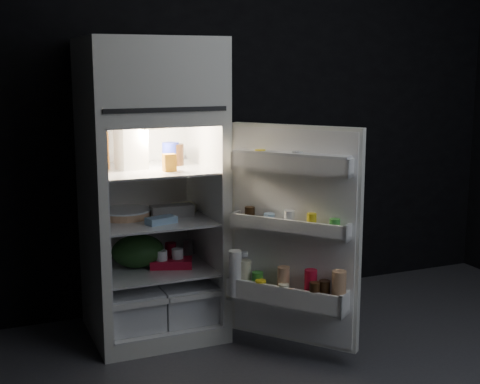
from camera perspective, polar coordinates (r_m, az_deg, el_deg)
name	(u,v)px	position (r m, az deg, el deg)	size (l,w,h in m)	color
wall_back	(244,106)	(4.59, 0.36, 7.34)	(4.00, 0.00, 2.70)	black
refrigerator	(150,179)	(4.02, -7.71, 1.10)	(0.76, 0.71, 1.78)	white
fridge_door	(292,240)	(3.69, 4.43, -4.12)	(0.60, 0.68, 1.22)	white
milk_jug	(131,149)	(3.95, -9.29, 3.68)	(0.15, 0.15, 0.24)	white
mayo_jar	(171,154)	(4.06, -5.93, 3.24)	(0.10, 0.10, 0.14)	#1C269A
jam_jar	(176,155)	(4.07, -5.44, 3.19)	(0.09, 0.09, 0.13)	#321D0D
amber_bottle	(103,150)	(3.97, -11.61, 3.49)	(0.08, 0.08, 0.22)	#AE5E1B
small_carton	(169,163)	(3.85, -6.04, 2.51)	(0.07, 0.05, 0.10)	orange
egg_carton	(172,211)	(4.04, -5.82, -1.61)	(0.26, 0.10, 0.07)	gray
pie	(125,214)	(4.06, -9.76, -1.88)	(0.31, 0.31, 0.04)	tan
flat_package	(161,220)	(3.88, -6.74, -2.41)	(0.17, 0.09, 0.04)	#82A8C9
wrapped_pkg	(184,207)	(4.19, -4.81, -1.30)	(0.13, 0.11, 0.05)	#EEEBC3
produce_bag	(138,251)	(4.08, -8.70, -5.00)	(0.32, 0.27, 0.20)	#193815
yogurt_tray	(171,263)	(4.07, -5.89, -6.06)	(0.25, 0.13, 0.05)	#B00F27
small_can_red	(171,250)	(4.28, -5.94, -4.93)	(0.07, 0.07, 0.09)	#B00F27
small_can_silver	(188,247)	(4.34, -4.46, -4.68)	(0.07, 0.07, 0.09)	#B8B8BC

